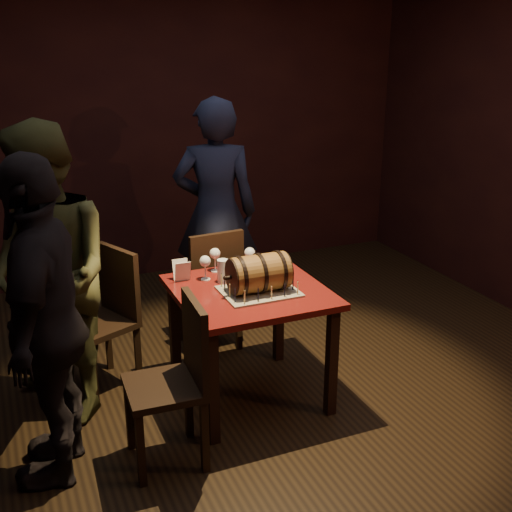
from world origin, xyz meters
The scene contains 16 objects.
room_shell centered at (0.00, 0.00, 1.40)m, with size 5.04×5.04×2.80m.
pub_table centered at (-0.09, 0.03, 0.64)m, with size 0.90×0.90×0.75m.
cake_board centered at (-0.05, -0.04, 0.76)m, with size 0.45×0.35×0.01m, color gray.
barrel_cake centered at (-0.05, -0.04, 0.88)m, with size 0.41×0.24×0.24m.
birthday_candles centered at (-0.05, -0.04, 0.80)m, with size 0.40×0.30×0.09m.
wine_glass_left centered at (-0.28, 0.28, 0.87)m, with size 0.07×0.07×0.16m.
wine_glass_mid centered at (-0.18, 0.40, 0.87)m, with size 0.07×0.07×0.16m.
wine_glass_right centered at (0.04, 0.32, 0.87)m, with size 0.07×0.07×0.16m.
pint_of_ale centered at (-0.19, 0.20, 0.82)m, with size 0.07×0.07×0.15m.
menu_card centered at (-0.42, 0.33, 0.81)m, with size 0.10×0.05×0.13m, color white, non-canonical shape.
chair_back centered at (-0.08, 0.74, 0.52)m, with size 0.43×0.43×0.93m.
chair_left_rear centered at (-0.86, 0.56, 0.52)m, with size 0.53×0.53×0.93m.
chair_left_front centered at (-0.67, -0.40, 0.52)m, with size 0.42×0.42×0.93m.
person_back centered at (0.14, 1.27, 0.90)m, with size 0.65×0.43×1.79m, color #1B1E36.
person_left_rear centered at (-1.22, 0.32, 0.90)m, with size 0.87×0.68×1.79m, color #414120.
person_left_front centered at (-1.30, -0.24, 0.86)m, with size 1.01×0.42×1.73m, color black.
Camera 1 is at (-1.47, -3.34, 2.24)m, focal length 45.00 mm.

